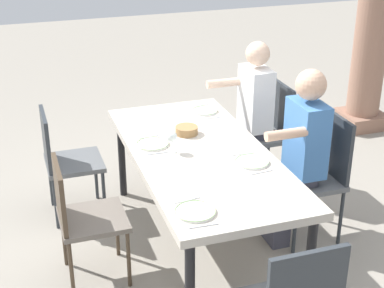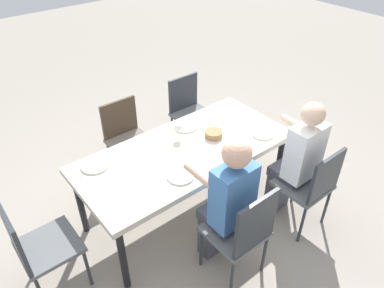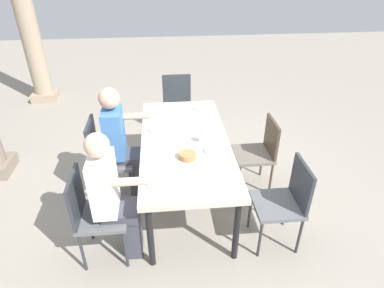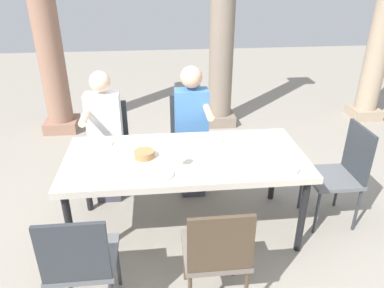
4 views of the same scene
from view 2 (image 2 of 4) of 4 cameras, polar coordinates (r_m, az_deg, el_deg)
ground_plane at (r=3.86m, az=-0.93°, el=-10.06°), size 16.00×16.00×0.00m
dining_table at (r=3.39m, az=-1.04°, el=-1.70°), size 2.03×0.94×0.77m
chair_west_north at (r=3.50m, az=18.15°, el=-5.97°), size 0.44×0.44×0.93m
chair_west_south at (r=4.46m, az=-0.42°, el=5.59°), size 0.44×0.44×0.91m
chair_mid_north at (r=2.95m, az=7.96°, el=-13.29°), size 0.44×0.44×0.97m
chair_mid_south at (r=4.06m, az=-10.24°, el=1.41°), size 0.44×0.44×0.89m
chair_head_east at (r=3.09m, az=-23.30°, el=-14.29°), size 0.44×0.44×0.96m
diner_woman_green at (r=3.48m, az=16.09°, el=-2.28°), size 0.35×0.49×1.32m
diner_man_white at (r=2.91m, az=5.44°, el=-8.92°), size 0.35×0.50×1.34m
plate_0 at (r=3.60m, az=11.03°, el=1.51°), size 0.21×0.21×0.02m
fork_0 at (r=3.71m, az=12.57°, el=2.25°), size 0.04×0.17×0.01m
spoon_0 at (r=3.51m, az=9.39°, el=0.57°), size 0.03×0.17×0.01m
plate_1 at (r=3.65m, az=-1.05°, el=2.74°), size 0.24×0.24×0.02m
wine_glass_1 at (r=3.45m, az=-2.12°, el=2.61°), size 0.08×0.08×0.16m
fork_1 at (r=3.73m, az=0.77°, el=3.46°), size 0.03×0.17×0.01m
spoon_1 at (r=3.58m, az=-2.94°, el=1.84°), size 0.02×0.17×0.01m
plate_2 at (r=3.05m, az=-1.82°, el=-5.01°), size 0.23×0.23×0.02m
fork_2 at (r=3.12m, az=0.37°, el=-3.96°), size 0.02×0.17×0.01m
spoon_2 at (r=2.99m, az=-4.12°, el=-6.27°), size 0.03×0.17×0.01m
plate_3 at (r=3.26m, az=-14.97°, el=-3.28°), size 0.24×0.24×0.02m
fork_3 at (r=3.31m, az=-12.66°, el=-2.36°), size 0.03×0.17×0.01m
spoon_3 at (r=3.23m, az=-17.31°, el=-4.38°), size 0.02×0.17×0.01m
bread_basket at (r=3.51m, az=3.41°, el=1.60°), size 0.17×0.17×0.06m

